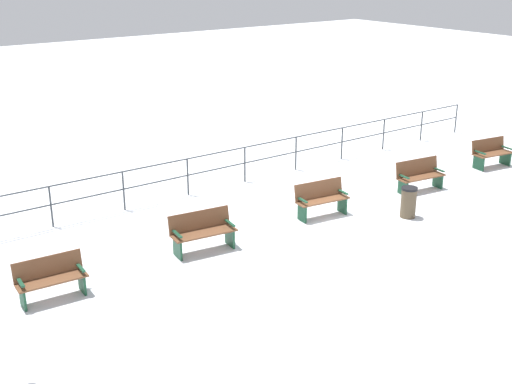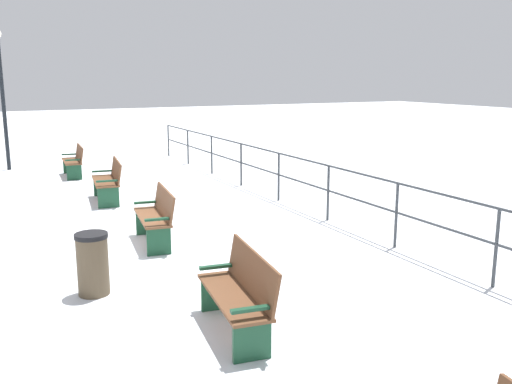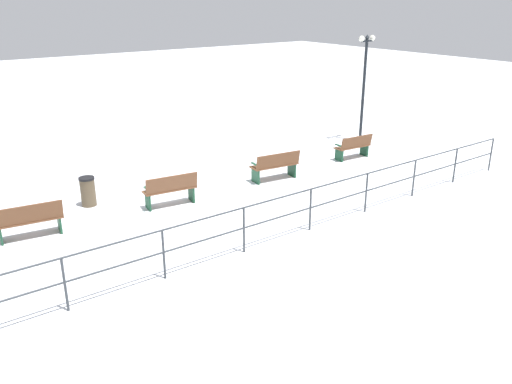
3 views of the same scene
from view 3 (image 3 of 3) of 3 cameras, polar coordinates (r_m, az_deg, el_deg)
ground_plane at (r=15.14m, az=-9.36°, el=-1.31°), size 80.00×80.00×0.00m
bench_nearest at (r=19.31m, az=10.51°, el=4.86°), size 0.59×1.44×0.88m
bench_second at (r=16.74m, az=2.11°, el=2.88°), size 0.76×1.61×0.94m
bench_third at (r=14.83m, az=-9.22°, el=0.29°), size 0.68×1.54×0.95m
bench_fourth at (r=13.84m, az=-23.28°, el=-2.79°), size 0.71×1.60×0.93m
lamppost_near at (r=21.46m, az=11.66°, el=12.42°), size 0.22×0.82×4.15m
waterfront_railing at (r=11.93m, az=-1.32°, el=-3.24°), size 0.05×20.30×1.12m
trash_bin at (r=15.44m, az=-17.71°, el=0.07°), size 0.43×0.43×0.83m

